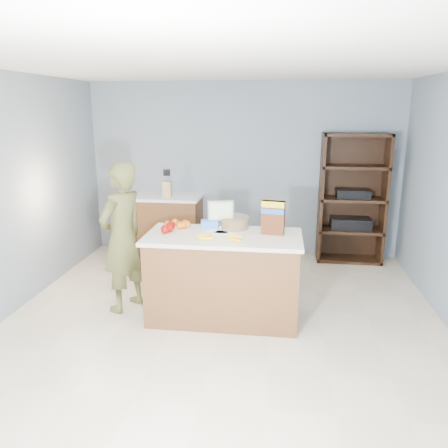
# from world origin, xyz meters

# --- Properties ---
(floor) EXTENTS (4.50, 5.00, 0.02)m
(floor) POSITION_xyz_m (0.00, 0.00, 0.00)
(floor) COLOR beige
(floor) RESTS_ON ground
(walls) EXTENTS (4.52, 5.02, 2.51)m
(walls) POSITION_xyz_m (0.00, 0.00, 1.65)
(walls) COLOR gray
(walls) RESTS_ON ground
(counter_peninsula) EXTENTS (1.56, 0.76, 0.90)m
(counter_peninsula) POSITION_xyz_m (0.00, 0.30, 0.42)
(counter_peninsula) COLOR brown
(counter_peninsula) RESTS_ON ground
(back_cabinet) EXTENTS (1.24, 0.62, 0.90)m
(back_cabinet) POSITION_xyz_m (-1.20, 2.20, 0.45)
(back_cabinet) COLOR brown
(back_cabinet) RESTS_ON ground
(shelving_unit) EXTENTS (0.90, 0.40, 1.80)m
(shelving_unit) POSITION_xyz_m (1.55, 2.35, 0.86)
(shelving_unit) COLOR black
(shelving_unit) RESTS_ON ground
(person) EXTENTS (0.59, 0.69, 1.60)m
(person) POSITION_xyz_m (-1.09, 0.39, 0.80)
(person) COLOR brown
(person) RESTS_ON ground
(knife_block) EXTENTS (0.12, 0.10, 0.31)m
(knife_block) POSITION_xyz_m (-1.05, 2.13, 1.02)
(knife_block) COLOR tan
(knife_block) RESTS_ON back_cabinet
(envelopes) EXTENTS (0.32, 0.20, 0.00)m
(envelopes) POSITION_xyz_m (-0.03, 0.38, 0.90)
(envelopes) COLOR white
(envelopes) RESTS_ON counter_peninsula
(bananas) EXTENTS (0.48, 0.26, 0.04)m
(bananas) POSITION_xyz_m (-0.01, 0.14, 0.92)
(bananas) COLOR yellow
(bananas) RESTS_ON counter_peninsula
(apples) EXTENTS (0.12, 0.25, 0.09)m
(apples) POSITION_xyz_m (-0.57, 0.35, 0.94)
(apples) COLOR #910803
(apples) RESTS_ON counter_peninsula
(oranges) EXTENTS (0.28, 0.22, 0.07)m
(oranges) POSITION_xyz_m (-0.51, 0.52, 0.94)
(oranges) COLOR #F05E0F
(oranges) RESTS_ON counter_peninsula
(blue_carton) EXTENTS (0.20, 0.15, 0.08)m
(blue_carton) POSITION_xyz_m (-0.18, 0.55, 0.94)
(blue_carton) COLOR blue
(blue_carton) RESTS_ON counter_peninsula
(salad_bowl) EXTENTS (0.30, 0.30, 0.13)m
(salad_bowl) POSITION_xyz_m (0.08, 0.57, 0.96)
(salad_bowl) COLOR #267219
(salad_bowl) RESTS_ON counter_peninsula
(tv) EXTENTS (0.28, 0.12, 0.28)m
(tv) POSITION_xyz_m (-0.07, 0.63, 1.06)
(tv) COLOR silver
(tv) RESTS_ON counter_peninsula
(cereal_box) EXTENTS (0.24, 0.12, 0.34)m
(cereal_box) POSITION_xyz_m (0.49, 0.39, 1.10)
(cereal_box) COLOR #592B14
(cereal_box) RESTS_ON counter_peninsula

